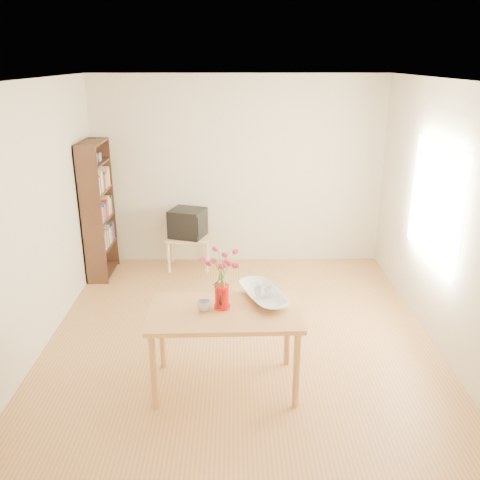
{
  "coord_description": "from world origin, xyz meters",
  "views": [
    {
      "loc": [
        -0.06,
        -4.66,
        2.78
      ],
      "look_at": [
        0.0,
        0.3,
        1.0
      ],
      "focal_mm": 38.0,
      "sensor_mm": 36.0,
      "label": 1
    }
  ],
  "objects_px": {
    "mug": "(204,306)",
    "bowl": "(263,277)",
    "television": "(188,222)",
    "pitcher": "(222,297)",
    "table": "(225,320)"
  },
  "relations": [
    {
      "from": "pitcher",
      "to": "television",
      "type": "distance_m",
      "value": 2.77
    },
    {
      "from": "table",
      "to": "pitcher",
      "type": "height_order",
      "value": "pitcher"
    },
    {
      "from": "mug",
      "to": "television",
      "type": "height_order",
      "value": "television"
    },
    {
      "from": "table",
      "to": "bowl",
      "type": "bearing_deg",
      "value": 32.6
    },
    {
      "from": "mug",
      "to": "bowl",
      "type": "height_order",
      "value": "bowl"
    },
    {
      "from": "mug",
      "to": "bowl",
      "type": "distance_m",
      "value": 0.58
    },
    {
      "from": "table",
      "to": "television",
      "type": "distance_m",
      "value": 2.82
    },
    {
      "from": "table",
      "to": "television",
      "type": "height_order",
      "value": "television"
    },
    {
      "from": "television",
      "to": "bowl",
      "type": "bearing_deg",
      "value": -52.29
    },
    {
      "from": "pitcher",
      "to": "television",
      "type": "xyz_separation_m",
      "value": [
        -0.53,
        2.71,
        -0.19
      ]
    },
    {
      "from": "pitcher",
      "to": "bowl",
      "type": "distance_m",
      "value": 0.41
    },
    {
      "from": "mug",
      "to": "television",
      "type": "distance_m",
      "value": 2.79
    },
    {
      "from": "table",
      "to": "television",
      "type": "xyz_separation_m",
      "value": [
        -0.56,
        2.77,
        -0.0
      ]
    },
    {
      "from": "table",
      "to": "mug",
      "type": "bearing_deg",
      "value": 177.31
    },
    {
      "from": "mug",
      "to": "bowl",
      "type": "relative_size",
      "value": 0.25
    }
  ]
}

